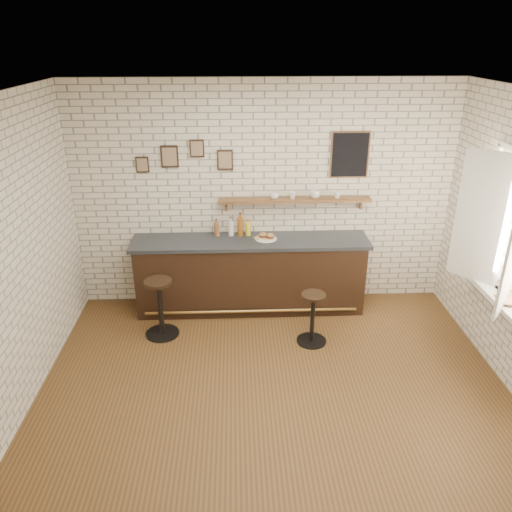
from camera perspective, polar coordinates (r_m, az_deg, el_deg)
The scene contains 21 objects.
ground at distance 5.56m, azimuth 2.02°, elevation -14.57°, with size 5.00×5.00×0.00m, color brown.
bar_counter at distance 6.72m, azimuth -0.64°, elevation -2.10°, with size 3.10×0.65×1.01m.
sandwich_plate at distance 6.53m, azimuth 1.13°, elevation 2.01°, with size 0.28×0.28×0.01m, color white.
ciabatta_sandwich at distance 6.52m, azimuth 1.22°, elevation 2.33°, with size 0.21×0.15×0.07m.
potato_chips at distance 6.53m, azimuth 0.90°, elevation 2.06°, with size 0.25×0.17×0.00m.
bitters_bottle_brown at distance 6.63m, azimuth -4.51°, elevation 3.09°, with size 0.07×0.07×0.23m.
bitters_bottle_white at distance 6.62m, azimuth -2.89°, elevation 3.22°, with size 0.07×0.07×0.26m.
bitters_bottle_amber at distance 6.61m, azimuth -1.81°, elevation 3.43°, with size 0.08×0.08×0.32m.
condiment_bottle_yellow at distance 6.63m, azimuth -0.90°, elevation 3.12°, with size 0.07×0.07×0.22m.
bar_stool_left at distance 6.28m, azimuth -10.90°, elevation -5.63°, with size 0.44×0.44×0.76m.
bar_stool_right at distance 6.09m, azimuth 6.49°, elevation -6.89°, with size 0.37×0.37×0.66m.
wall_shelf at distance 6.59m, azimuth 4.45°, elevation 6.39°, with size 2.00×0.18×0.18m.
shelf_cup_a at distance 6.54m, azimuth 2.08°, elevation 6.93°, with size 0.11×0.11×0.09m, color white.
shelf_cup_b at distance 6.56m, azimuth 4.19°, elevation 6.96°, with size 0.10×0.10×0.09m, color white.
shelf_cup_c at distance 6.60m, azimuth 6.78°, elevation 7.02°, with size 0.14×0.14×0.11m, color white.
shelf_cup_d at distance 6.65m, azimuth 9.27°, elevation 6.92°, with size 0.09×0.09×0.09m, color white.
back_wall_decor at distance 6.49m, azimuth 2.98°, elevation 11.37°, with size 2.96×0.02×0.56m.
window_sill at distance 5.98m, azimuth 25.58°, elevation -3.96°, with size 0.20×1.35×0.06m.
casement_window at distance 5.67m, azimuth 26.53°, elevation 2.73°, with size 0.40×1.30×1.56m.
book_lower at distance 5.79m, azimuth 26.35°, elevation -4.55°, with size 0.18×0.24×0.02m, color tan.
book_upper at distance 5.78m, azimuth 26.42°, elevation -4.41°, with size 0.17×0.24×0.02m, color tan.
Camera 1 is at (-0.37, -4.33, 3.47)m, focal length 35.00 mm.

